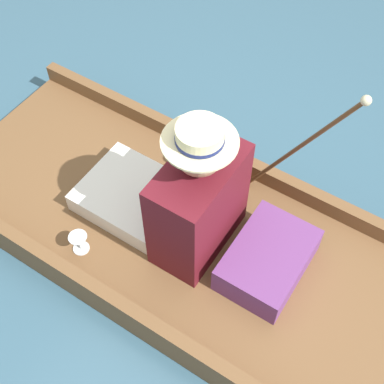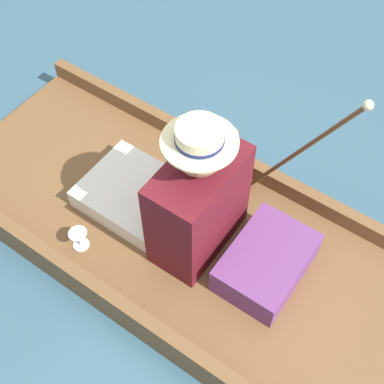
{
  "view_description": "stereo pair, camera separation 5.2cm",
  "coord_description": "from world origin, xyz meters",
  "px_view_note": "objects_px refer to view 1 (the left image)",
  "views": [
    {
      "loc": [
        -1.16,
        -0.72,
        2.38
      ],
      "look_at": [
        0.01,
        0.04,
        0.48
      ],
      "focal_mm": 50.0,
      "sensor_mm": 36.0,
      "label": 1
    },
    {
      "loc": [
        -1.13,
        -0.76,
        2.38
      ],
      "look_at": [
        0.01,
        0.04,
        0.48
      ],
      "focal_mm": 50.0,
      "sensor_mm": 36.0,
      "label": 2
    }
  ],
  "objects_px": {
    "wine_glass": "(79,240)",
    "walking_cane": "(308,141)",
    "teddy_bear": "(224,158)",
    "seated_person": "(183,198)"
  },
  "relations": [
    {
      "from": "wine_glass",
      "to": "walking_cane",
      "type": "relative_size",
      "value": 0.13
    },
    {
      "from": "walking_cane",
      "to": "teddy_bear",
      "type": "bearing_deg",
      "value": 96.09
    },
    {
      "from": "seated_person",
      "to": "wine_glass",
      "type": "height_order",
      "value": "seated_person"
    },
    {
      "from": "seated_person",
      "to": "walking_cane",
      "type": "distance_m",
      "value": 0.62
    },
    {
      "from": "teddy_bear",
      "to": "seated_person",
      "type": "bearing_deg",
      "value": -179.28
    },
    {
      "from": "seated_person",
      "to": "teddy_bear",
      "type": "xyz_separation_m",
      "value": [
        0.38,
        0.0,
        -0.11
      ]
    },
    {
      "from": "teddy_bear",
      "to": "walking_cane",
      "type": "xyz_separation_m",
      "value": [
        0.04,
        -0.39,
        0.33
      ]
    },
    {
      "from": "seated_person",
      "to": "wine_glass",
      "type": "distance_m",
      "value": 0.54
    },
    {
      "from": "seated_person",
      "to": "wine_glass",
      "type": "bearing_deg",
      "value": 134.75
    },
    {
      "from": "seated_person",
      "to": "walking_cane",
      "type": "xyz_separation_m",
      "value": [
        0.43,
        -0.38,
        0.22
      ]
    }
  ]
}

